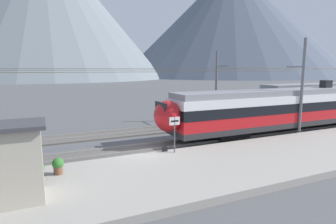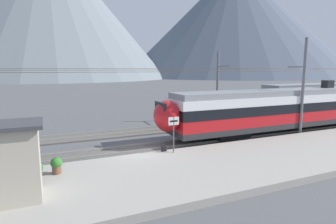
{
  "view_description": "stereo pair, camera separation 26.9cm",
  "coord_description": "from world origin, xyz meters",
  "px_view_note": "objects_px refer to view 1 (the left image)",
  "views": [
    {
      "loc": [
        -5.66,
        -16.9,
        5.59
      ],
      "look_at": [
        3.33,
        2.77,
        2.25
      ],
      "focal_mm": 29.77,
      "sensor_mm": 36.0,
      "label": 1
    },
    {
      "loc": [
        -5.42,
        -17.01,
        5.59
      ],
      "look_at": [
        3.33,
        2.77,
        2.25
      ],
      "focal_mm": 29.77,
      "sensor_mm": 36.0,
      "label": 2
    }
  ],
  "objects_px": {
    "platform_sign": "(175,127)",
    "handbag_beside_passenger": "(18,186)",
    "potted_plant_by_shelter": "(39,169)",
    "catenary_mast_far_side": "(217,85)",
    "catenary_mast_mid": "(301,86)",
    "potted_plant_platform_edge": "(58,165)",
    "train_near_platform": "(292,107)",
    "handbag_near_sign": "(165,149)"
  },
  "relations": [
    {
      "from": "platform_sign",
      "to": "handbag_beside_passenger",
      "type": "bearing_deg",
      "value": -166.93
    },
    {
      "from": "potted_plant_by_shelter",
      "to": "catenary_mast_far_side",
      "type": "bearing_deg",
      "value": 31.25
    },
    {
      "from": "catenary_mast_mid",
      "to": "platform_sign",
      "type": "relative_size",
      "value": 20.02
    },
    {
      "from": "catenary_mast_far_side",
      "to": "potted_plant_by_shelter",
      "type": "bearing_deg",
      "value": -148.75
    },
    {
      "from": "platform_sign",
      "to": "potted_plant_platform_edge",
      "type": "distance_m",
      "value": 7.06
    },
    {
      "from": "potted_plant_platform_edge",
      "to": "potted_plant_by_shelter",
      "type": "distance_m",
      "value": 0.85
    },
    {
      "from": "catenary_mast_mid",
      "to": "handbag_beside_passenger",
      "type": "relative_size",
      "value": 110.66
    },
    {
      "from": "platform_sign",
      "to": "potted_plant_by_shelter",
      "type": "bearing_deg",
      "value": -173.56
    },
    {
      "from": "train_near_platform",
      "to": "handbag_near_sign",
      "type": "height_order",
      "value": "train_near_platform"
    },
    {
      "from": "catenary_mast_mid",
      "to": "handbag_near_sign",
      "type": "distance_m",
      "value": 13.14
    },
    {
      "from": "catenary_mast_mid",
      "to": "platform_sign",
      "type": "height_order",
      "value": "catenary_mast_mid"
    },
    {
      "from": "catenary_mast_mid",
      "to": "potted_plant_by_shelter",
      "type": "xyz_separation_m",
      "value": [
        -19.9,
        -1.95,
        -3.42
      ]
    },
    {
      "from": "catenary_mast_mid",
      "to": "catenary_mast_far_side",
      "type": "bearing_deg",
      "value": 104.78
    },
    {
      "from": "potted_plant_platform_edge",
      "to": "handbag_near_sign",
      "type": "bearing_deg",
      "value": 11.76
    },
    {
      "from": "handbag_near_sign",
      "to": "catenary_mast_mid",
      "type": "bearing_deg",
      "value": 2.74
    },
    {
      "from": "catenary_mast_mid",
      "to": "handbag_beside_passenger",
      "type": "bearing_deg",
      "value": -171.57
    },
    {
      "from": "train_near_platform",
      "to": "potted_plant_platform_edge",
      "type": "bearing_deg",
      "value": -170.3
    },
    {
      "from": "train_near_platform",
      "to": "platform_sign",
      "type": "distance_m",
      "value": 13.12
    },
    {
      "from": "handbag_beside_passenger",
      "to": "handbag_near_sign",
      "type": "bearing_deg",
      "value": 16.87
    },
    {
      "from": "handbag_near_sign",
      "to": "potted_plant_by_shelter",
      "type": "distance_m",
      "value": 7.41
    },
    {
      "from": "platform_sign",
      "to": "catenary_mast_far_side",
      "type": "bearing_deg",
      "value": 44.87
    },
    {
      "from": "catenary_mast_far_side",
      "to": "platform_sign",
      "type": "distance_m",
      "value": 14.02
    },
    {
      "from": "handbag_beside_passenger",
      "to": "potted_plant_platform_edge",
      "type": "height_order",
      "value": "potted_plant_platform_edge"
    },
    {
      "from": "train_near_platform",
      "to": "handbag_beside_passenger",
      "type": "bearing_deg",
      "value": -168.14
    },
    {
      "from": "handbag_near_sign",
      "to": "potted_plant_platform_edge",
      "type": "height_order",
      "value": "potted_plant_platform_edge"
    },
    {
      "from": "platform_sign",
      "to": "handbag_near_sign",
      "type": "xyz_separation_m",
      "value": [
        -0.46,
        0.47,
        -1.51
      ]
    },
    {
      "from": "train_near_platform",
      "to": "potted_plant_platform_edge",
      "type": "height_order",
      "value": "train_near_platform"
    },
    {
      "from": "handbag_beside_passenger",
      "to": "potted_plant_by_shelter",
      "type": "distance_m",
      "value": 1.46
    },
    {
      "from": "potted_plant_platform_edge",
      "to": "catenary_mast_far_side",
      "type": "bearing_deg",
      "value": 32.5
    },
    {
      "from": "platform_sign",
      "to": "potted_plant_by_shelter",
      "type": "xyz_separation_m",
      "value": [
        -7.75,
        -0.88,
        -1.28
      ]
    },
    {
      "from": "catenary_mast_far_side",
      "to": "potted_plant_by_shelter",
      "type": "distance_m",
      "value": 20.82
    },
    {
      "from": "catenary_mast_far_side",
      "to": "handbag_near_sign",
      "type": "relative_size",
      "value": 106.6
    },
    {
      "from": "potted_plant_platform_edge",
      "to": "potted_plant_by_shelter",
      "type": "height_order",
      "value": "potted_plant_platform_edge"
    },
    {
      "from": "catenary_mast_far_side",
      "to": "catenary_mast_mid",
      "type": "bearing_deg",
      "value": -75.22
    },
    {
      "from": "catenary_mast_far_side",
      "to": "handbag_near_sign",
      "type": "distance_m",
      "value": 14.31
    },
    {
      "from": "catenary_mast_mid",
      "to": "potted_plant_platform_edge",
      "type": "distance_m",
      "value": 19.43
    },
    {
      "from": "catenary_mast_mid",
      "to": "handbag_beside_passenger",
      "type": "distance_m",
      "value": 21.33
    },
    {
      "from": "train_near_platform",
      "to": "platform_sign",
      "type": "relative_size",
      "value": 11.45
    },
    {
      "from": "catenary_mast_mid",
      "to": "handbag_near_sign",
      "type": "xyz_separation_m",
      "value": [
        -12.61,
        -0.6,
        -3.65
      ]
    },
    {
      "from": "potted_plant_by_shelter",
      "to": "train_near_platform",
      "type": "bearing_deg",
      "value": 9.33
    },
    {
      "from": "handbag_beside_passenger",
      "to": "train_near_platform",
      "type": "bearing_deg",
      "value": 11.86
    },
    {
      "from": "catenary_mast_mid",
      "to": "handbag_near_sign",
      "type": "height_order",
      "value": "catenary_mast_mid"
    }
  ]
}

